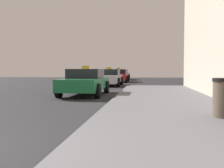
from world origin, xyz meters
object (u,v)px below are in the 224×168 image
object	(u,v)px
car_silver	(109,77)
car_red	(118,75)
car_blue	(121,74)
car_green	(85,82)

from	to	relation	value
car_silver	car_red	world-z (taller)	same
car_silver	car_blue	size ratio (longest dim) A/B	0.95
car_silver	car_green	bearing A→B (deg)	89.29
car_green	car_blue	world-z (taller)	car_green
car_silver	car_blue	distance (m)	12.88
car_blue	car_red	bearing A→B (deg)	92.24
car_green	car_silver	xyz separation A→B (m)	(0.10, 7.86, 0.00)
car_green	car_red	world-z (taller)	same
car_silver	car_blue	bearing A→B (deg)	-89.43
car_green	car_red	size ratio (longest dim) A/B	1.06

